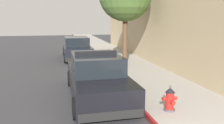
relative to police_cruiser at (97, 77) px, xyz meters
The scene contains 7 objects.
ground_plane 5.96m from the police_cruiser, 123.93° to the left, with size 30.05×60.00×0.20m, color #353538.
sidewalk_pavement 5.64m from the police_cruiser, 61.11° to the left, with size 3.11×60.00×0.15m, color #9E9991.
curb_painted_edge 5.07m from the police_cruiser, 77.24° to the left, with size 0.08×60.00×0.15m, color maroon.
storefront_building 8.85m from the police_cruiser, 32.98° to the left, with size 6.16×24.20×5.67m.
police_cruiser is the anchor object (origin of this frame).
parked_car_silver_ahead 8.71m from the police_cruiser, 90.31° to the left, with size 1.94×4.84×1.56m.
fire_hydrant 2.79m from the police_cruiser, 49.10° to the right, with size 0.44×0.40×0.76m.
Camera 1 is at (-2.39, -2.75, 2.78)m, focal length 36.41 mm.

